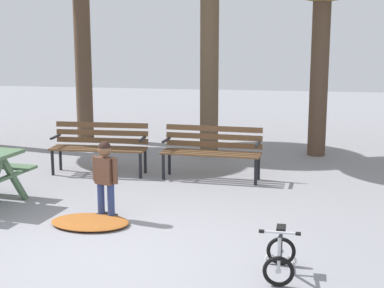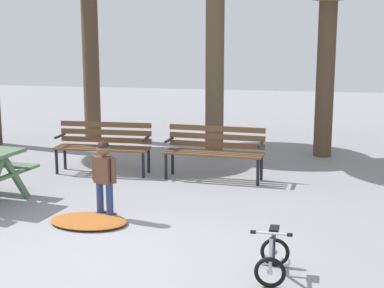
{
  "view_description": "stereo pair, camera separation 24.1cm",
  "coord_description": "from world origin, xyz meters",
  "px_view_note": "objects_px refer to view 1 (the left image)",
  "views": [
    {
      "loc": [
        1.93,
        -5.58,
        2.36
      ],
      "look_at": [
        0.59,
        2.05,
        0.85
      ],
      "focal_mm": 54.0,
      "sensor_mm": 36.0,
      "label": 1
    },
    {
      "loc": [
        2.17,
        -5.53,
        2.36
      ],
      "look_at": [
        0.59,
        2.05,
        0.85
      ],
      "focal_mm": 54.0,
      "sensor_mm": 36.0,
      "label": 2
    }
  ],
  "objects_px": {
    "park_bench_left": "(212,148)",
    "child_standing": "(105,174)",
    "park_bench_far_left": "(100,144)",
    "kids_bicycle": "(280,256)"
  },
  "relations": [
    {
      "from": "park_bench_far_left",
      "to": "kids_bicycle",
      "type": "bearing_deg",
      "value": -50.0
    },
    {
      "from": "park_bench_left",
      "to": "park_bench_far_left",
      "type": "bearing_deg",
      "value": 178.85
    },
    {
      "from": "park_bench_far_left",
      "to": "child_standing",
      "type": "xyz_separation_m",
      "value": [
        0.86,
        -2.31,
        0.08
      ]
    },
    {
      "from": "park_bench_far_left",
      "to": "kids_bicycle",
      "type": "relative_size",
      "value": 2.84
    },
    {
      "from": "park_bench_far_left",
      "to": "child_standing",
      "type": "height_order",
      "value": "child_standing"
    },
    {
      "from": "kids_bicycle",
      "to": "park_bench_far_left",
      "type": "bearing_deg",
      "value": 130.0
    },
    {
      "from": "child_standing",
      "to": "kids_bicycle",
      "type": "relative_size",
      "value": 1.78
    },
    {
      "from": "park_bench_left",
      "to": "child_standing",
      "type": "xyz_separation_m",
      "value": [
        -1.05,
        -2.27,
        0.08
      ]
    },
    {
      "from": "park_bench_far_left",
      "to": "kids_bicycle",
      "type": "xyz_separation_m",
      "value": [
        3.1,
        -3.7,
        -0.31
      ]
    },
    {
      "from": "park_bench_far_left",
      "to": "park_bench_left",
      "type": "distance_m",
      "value": 1.91
    }
  ]
}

